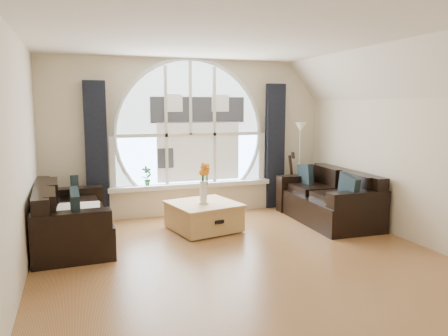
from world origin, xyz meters
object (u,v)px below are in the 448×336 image
vase_flowers (203,178)px  potted_plant (147,176)px  coffee_chest (204,215)px  sofa_right (327,197)px  floor_lamp (300,166)px  guitar (290,180)px  sofa_left (72,216)px

vase_flowers → potted_plant: (-0.67, 1.15, -0.10)m
coffee_chest → vase_flowers: bearing=-121.0°
sofa_right → floor_lamp: bearing=91.2°
guitar → potted_plant: bearing=166.4°
sofa_left → vase_flowers: size_ratio=2.67×
floor_lamp → sofa_left: bearing=-167.6°
coffee_chest → vase_flowers: 0.59m
sofa_right → floor_lamp: floor_lamp is taller
guitar → sofa_right: bearing=-93.3°
sofa_left → sofa_right: (3.99, -0.09, 0.00)m
coffee_chest → potted_plant: size_ratio=2.86×
potted_plant → coffee_chest: bearing=-57.7°
guitar → potted_plant: (-2.64, 0.16, 0.19)m
sofa_right → coffee_chest: size_ratio=1.98×
vase_flowers → floor_lamp: bearing=22.6°
potted_plant → sofa_right: bearing=-24.2°
coffee_chest → floor_lamp: (2.09, 0.82, 0.57)m
floor_lamp → potted_plant: (-2.78, 0.27, -0.08)m
vase_flowers → coffee_chest: bearing=71.4°
floor_lamp → guitar: (-0.14, 0.11, -0.27)m
vase_flowers → guitar: vase_flowers is taller
sofa_right → guitar: bearing=98.6°
sofa_left → guitar: guitar is taller
sofa_left → coffee_chest: sofa_left is taller
vase_flowers → floor_lamp: size_ratio=0.44×
sofa_right → guitar: guitar is taller
sofa_left → floor_lamp: size_ratio=1.17×
sofa_left → sofa_right: size_ratio=0.99×
sofa_right → potted_plant: size_ratio=5.65×
vase_flowers → potted_plant: bearing=120.1°
guitar → coffee_chest: bearing=-164.7°
floor_lamp → potted_plant: floor_lamp is taller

